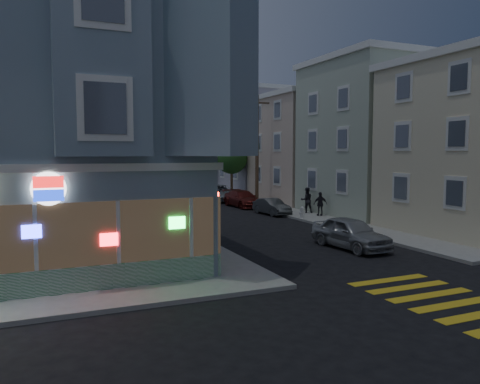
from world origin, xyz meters
TOP-DOWN VIEW (x-y plane):
  - ground at (0.00, 0.00)m, footprint 120.00×120.00m
  - sidewalk_ne at (23.00, 23.00)m, footprint 24.00×42.00m
  - corner_building at (-6.00, 10.98)m, footprint 14.60×14.60m
  - row_house_b at (19.50, 16.00)m, footprint 12.00×8.60m
  - row_house_c at (19.50, 25.00)m, footprint 12.00×8.60m
  - row_house_d at (19.50, 34.00)m, footprint 12.00×8.60m
  - utility_pole at (12.00, 24.00)m, footprint 2.20×0.30m
  - street_tree_near at (12.20, 30.00)m, footprint 3.00×3.00m
  - street_tree_far at (12.20, 38.00)m, footprint 3.00×3.00m
  - pedestrian_a at (13.00, 17.76)m, footprint 1.00×0.85m
  - pedestrian_b at (13.00, 15.96)m, footprint 1.02×0.61m
  - parked_car_a at (8.60, 6.67)m, footprint 2.01×4.43m
  - parked_car_b at (10.70, 18.75)m, footprint 1.49×3.64m
  - parked_car_c at (10.70, 23.95)m, footprint 2.08×4.74m
  - parked_car_d at (10.70, 29.15)m, footprint 2.97×5.54m
  - traffic_signal at (0.96, 4.87)m, footprint 0.58×0.57m
  - fire_hydrant at (11.30, 15.55)m, footprint 0.44×0.25m

SIDE VIEW (x-z plane):
  - ground at x=0.00m, z-range 0.00..0.00m
  - sidewalk_ne at x=23.00m, z-range 0.00..0.15m
  - fire_hydrant at x=11.30m, z-range 0.17..0.93m
  - parked_car_b at x=10.70m, z-range 0.00..1.17m
  - parked_car_c at x=10.70m, z-range 0.00..1.35m
  - parked_car_a at x=8.60m, z-range 0.00..1.47m
  - parked_car_d at x=10.70m, z-range 0.00..1.48m
  - pedestrian_b at x=13.00m, z-range 0.15..1.78m
  - pedestrian_a at x=13.00m, z-range 0.15..1.97m
  - traffic_signal at x=0.96m, z-range 1.04..6.10m
  - street_tree_near at x=12.20m, z-range 1.29..6.59m
  - street_tree_far at x=12.20m, z-range 1.29..6.59m
  - row_house_c at x=19.50m, z-range 0.15..9.15m
  - utility_pole at x=12.00m, z-range 0.30..9.30m
  - row_house_b at x=19.50m, z-range 0.15..10.65m
  - row_house_d at x=19.50m, z-range 0.15..10.65m
  - corner_building at x=-6.00m, z-range 0.12..11.52m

